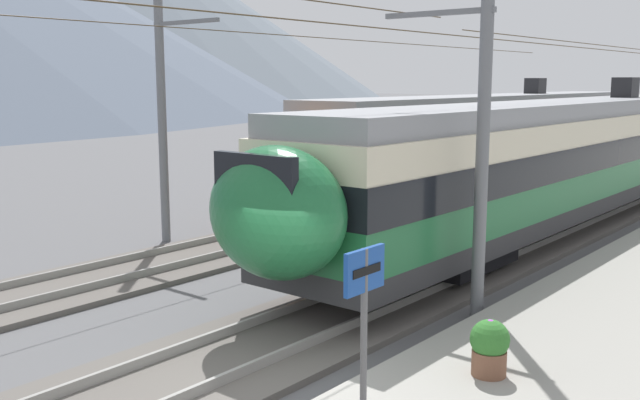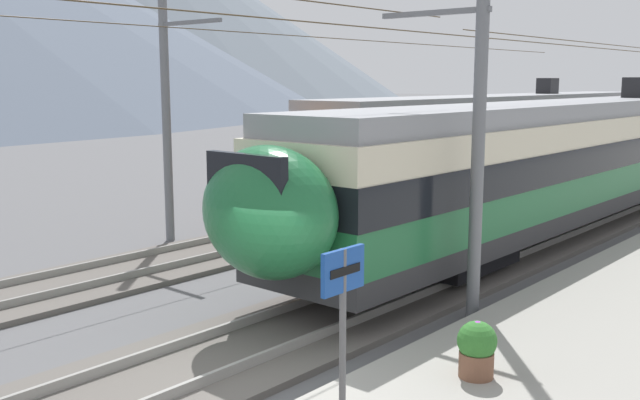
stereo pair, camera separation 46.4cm
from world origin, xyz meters
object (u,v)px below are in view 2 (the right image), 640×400
object	(u,v)px
catenary_mast_far_side	(169,92)
potted_plant_platform_edge	(477,347)
train_far_track	(502,134)
train_near_platform	(581,154)
platform_sign	(343,300)
catenary_mast_mid	(473,101)

from	to	relation	value
catenary_mast_far_side	potted_plant_platform_edge	xyz separation A→B (m)	(-3.51, -11.41, -3.37)
train_far_track	train_near_platform	bearing A→B (deg)	-136.24
platform_sign	potted_plant_platform_edge	world-z (taller)	platform_sign
train_far_track	catenary_mast_mid	size ratio (longest dim) A/B	0.67
train_far_track	catenary_mast_mid	xyz separation A→B (m)	(-15.97, -7.51, 1.86)
train_far_track	catenary_mast_mid	world-z (taller)	catenary_mast_mid
catenary_mast_far_side	catenary_mast_mid	bearing A→B (deg)	-93.02
train_near_platform	potted_plant_platform_edge	world-z (taller)	train_near_platform
catenary_mast_far_side	platform_sign	world-z (taller)	catenary_mast_far_side
catenary_mast_mid	platform_sign	world-z (taller)	catenary_mast_mid
train_far_track	potted_plant_platform_edge	bearing A→B (deg)	-153.69
train_near_platform	platform_sign	size ratio (longest dim) A/B	12.62
train_far_track	catenary_mast_far_side	size ratio (longest dim) A/B	0.67
train_near_platform	catenary_mast_far_side	xyz separation A→B (m)	(-9.56, 7.68, 1.92)
platform_sign	potted_plant_platform_edge	bearing A→B (deg)	-7.33
catenary_mast_mid	platform_sign	bearing A→B (deg)	-164.52
platform_sign	train_far_track	bearing A→B (deg)	22.80
train_near_platform	platform_sign	xyz separation A→B (m)	(-15.64, -3.40, -0.25)
catenary_mast_mid	platform_sign	size ratio (longest dim) A/B	17.08
catenary_mast_mid	catenary_mast_far_side	size ratio (longest dim) A/B	1.00
platform_sign	potted_plant_platform_edge	size ratio (longest dim) A/B	2.78
train_near_platform	train_far_track	xyz separation A→B (m)	(5.90, 5.65, -0.00)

